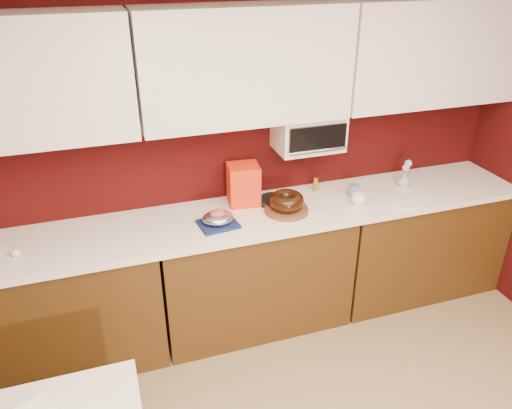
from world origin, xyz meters
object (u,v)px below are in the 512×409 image
object	(u,v)px
blue_jar	(353,191)
coffee_mug	(359,198)
toaster_oven	(308,131)
bundt_cake	(287,201)
flower_vase	(404,179)
pandoro_box	(243,184)
foil_ham_nest	(218,218)

from	to	relation	value
blue_jar	coffee_mug	bearing A→B (deg)	-102.13
toaster_oven	bundt_cake	bearing A→B (deg)	-137.11
blue_jar	flower_vase	xyz separation A→B (m)	(0.44, 0.04, 0.01)
coffee_mug	bundt_cake	bearing A→B (deg)	173.66
bundt_cake	pandoro_box	world-z (taller)	pandoro_box
bundt_cake	foil_ham_nest	size ratio (longest dim) A/B	1.16
coffee_mug	toaster_oven	bearing A→B (deg)	136.98
flower_vase	toaster_oven	bearing A→B (deg)	172.05
toaster_oven	foil_ham_nest	distance (m)	0.86
toaster_oven	coffee_mug	world-z (taller)	toaster_oven
flower_vase	blue_jar	bearing A→B (deg)	-175.31
toaster_oven	bundt_cake	xyz separation A→B (m)	(-0.23, -0.21, -0.40)
bundt_cake	pandoro_box	distance (m)	0.33
pandoro_box	coffee_mug	distance (m)	0.80
pandoro_box	flower_vase	world-z (taller)	pandoro_box
foil_ham_nest	blue_jar	bearing A→B (deg)	5.80
blue_jar	toaster_oven	bearing A→B (deg)	155.69
blue_jar	flower_vase	bearing A→B (deg)	4.69
coffee_mug	flower_vase	bearing A→B (deg)	19.08
pandoro_box	coffee_mug	world-z (taller)	pandoro_box
blue_jar	bundt_cake	bearing A→B (deg)	-172.75
pandoro_box	coffee_mug	size ratio (longest dim) A/B	3.03
foil_ham_nest	flower_vase	xyz separation A→B (m)	(1.46, 0.14, 0.00)
coffee_mug	flower_vase	world-z (taller)	flower_vase
toaster_oven	blue_jar	world-z (taller)	toaster_oven
bundt_cake	blue_jar	bearing A→B (deg)	7.25
toaster_oven	flower_vase	xyz separation A→B (m)	(0.75, -0.11, -0.42)
toaster_oven	flower_vase	size ratio (longest dim) A/B	4.03
toaster_oven	blue_jar	size ratio (longest dim) A/B	5.11
coffee_mug	blue_jar	distance (m)	0.13
blue_jar	foil_ham_nest	bearing A→B (deg)	-174.20
foil_ham_nest	toaster_oven	bearing A→B (deg)	19.05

